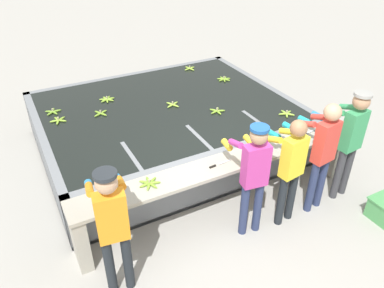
% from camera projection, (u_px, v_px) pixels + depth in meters
% --- Properties ---
extents(ground_plane, '(80.00, 80.00, 0.00)m').
position_uv_depth(ground_plane, '(231.00, 218.00, 5.33)').
color(ground_plane, '#A3A099').
rests_on(ground_plane, ground).
extents(wash_tank, '(4.28, 3.44, 0.84)m').
position_uv_depth(wash_tank, '(167.00, 127.00, 6.72)').
color(wash_tank, gray).
rests_on(wash_tank, ground).
extents(work_ledge, '(4.28, 0.45, 0.84)m').
position_uv_depth(work_ledge, '(225.00, 176.00, 5.17)').
color(work_ledge, '#A8A393').
rests_on(work_ledge, ground).
extents(worker_0, '(0.47, 0.74, 1.67)m').
position_uv_depth(worker_0, '(112.00, 222.00, 3.84)').
color(worker_0, '#1E2328').
rests_on(worker_0, ground).
extents(worker_1, '(0.47, 0.74, 1.63)m').
position_uv_depth(worker_1, '(254.00, 171.00, 4.63)').
color(worker_1, navy).
rests_on(worker_1, ground).
extents(worker_2, '(0.47, 0.73, 1.60)m').
position_uv_depth(worker_2, '(290.00, 163.00, 4.82)').
color(worker_2, '#1E2328').
rests_on(worker_2, ground).
extents(worker_3, '(0.46, 0.73, 1.68)m').
position_uv_depth(worker_3, '(322.00, 148.00, 5.02)').
color(worker_3, navy).
rests_on(worker_3, ground).
extents(worker_4, '(0.45, 0.74, 1.71)m').
position_uv_depth(worker_4, '(350.00, 135.00, 5.25)').
color(worker_4, '#38383D').
rests_on(worker_4, ground).
extents(banana_bunch_floating_0, '(0.28, 0.27, 0.08)m').
position_uv_depth(banana_bunch_floating_0, '(217.00, 111.00, 6.28)').
color(banana_bunch_floating_0, '#7FAD33').
rests_on(banana_bunch_floating_0, wash_tank).
extents(banana_bunch_floating_1, '(0.27, 0.28, 0.08)m').
position_uv_depth(banana_bunch_floating_1, '(107.00, 99.00, 6.66)').
color(banana_bunch_floating_1, '#8CB738').
rests_on(banana_bunch_floating_1, wash_tank).
extents(banana_bunch_floating_2, '(0.28, 0.26, 0.08)m').
position_uv_depth(banana_bunch_floating_2, '(286.00, 114.00, 6.20)').
color(banana_bunch_floating_2, '#93BC3D').
rests_on(banana_bunch_floating_2, wash_tank).
extents(banana_bunch_floating_3, '(0.28, 0.28, 0.08)m').
position_uv_depth(banana_bunch_floating_3, '(190.00, 68.00, 7.94)').
color(banana_bunch_floating_3, '#9EC642').
rests_on(banana_bunch_floating_3, wash_tank).
extents(banana_bunch_floating_4, '(0.28, 0.28, 0.08)m').
position_uv_depth(banana_bunch_floating_4, '(224.00, 79.00, 7.45)').
color(banana_bunch_floating_4, '#7FAD33').
rests_on(banana_bunch_floating_4, wash_tank).
extents(banana_bunch_floating_5, '(0.27, 0.28, 0.08)m').
position_uv_depth(banana_bunch_floating_5, '(58.00, 120.00, 6.01)').
color(banana_bunch_floating_5, '#8CB738').
rests_on(banana_bunch_floating_5, wash_tank).
extents(banana_bunch_floating_6, '(0.26, 0.26, 0.08)m').
position_uv_depth(banana_bunch_floating_6, '(101.00, 113.00, 6.21)').
color(banana_bunch_floating_6, '#7FAD33').
rests_on(banana_bunch_floating_6, wash_tank).
extents(banana_bunch_floating_7, '(0.27, 0.28, 0.08)m').
position_uv_depth(banana_bunch_floating_7, '(53.00, 112.00, 6.26)').
color(banana_bunch_floating_7, '#75A333').
rests_on(banana_bunch_floating_7, wash_tank).
extents(banana_bunch_floating_8, '(0.27, 0.27, 0.08)m').
position_uv_depth(banana_bunch_floating_8, '(173.00, 105.00, 6.48)').
color(banana_bunch_floating_8, '#9EC642').
rests_on(banana_bunch_floating_8, wash_tank).
extents(banana_bunch_ledge_0, '(0.28, 0.28, 0.08)m').
position_uv_depth(banana_bunch_ledge_0, '(149.00, 183.00, 4.63)').
color(banana_bunch_ledge_0, '#7FAD33').
rests_on(banana_bunch_ledge_0, work_ledge).
extents(knife_0, '(0.35, 0.08, 0.02)m').
position_uv_depth(knife_0, '(305.00, 134.00, 5.66)').
color(knife_0, silver).
rests_on(knife_0, work_ledge).
extents(knife_1, '(0.35, 0.06, 0.02)m').
position_uv_depth(knife_1, '(217.00, 165.00, 4.98)').
color(knife_1, silver).
rests_on(knife_1, work_ledge).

